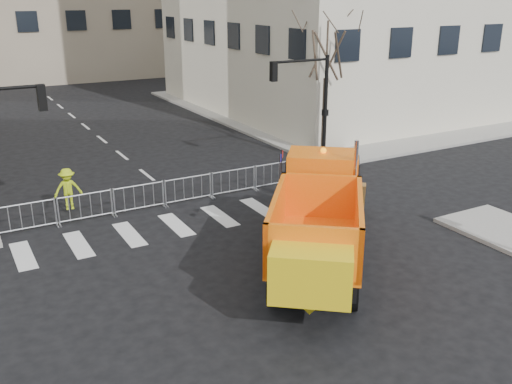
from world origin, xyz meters
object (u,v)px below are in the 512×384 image
worker (68,189)px  cop_a (319,200)px  cop_b (294,180)px  cop_c (305,188)px  newspaper_box (349,162)px  plow_truck (319,217)px

worker → cop_a: bearing=-29.6°
cop_b → cop_c: (-0.35, -1.35, 0.09)m
newspaper_box → cop_b: bearing=-138.7°
cop_b → cop_c: cop_c is taller
cop_b → worker: (-8.49, 3.08, 0.09)m
plow_truck → cop_c: plow_truck is taller
cop_a → cop_b: size_ratio=0.94×
cop_c → worker: (-8.14, 4.43, 0.00)m
worker → newspaper_box: bearing=-2.2°
cop_a → newspaper_box: size_ratio=1.52×
plow_truck → worker: size_ratio=5.63×
cop_a → newspaper_box: (4.50, 3.96, -0.14)m
cop_c → newspaper_box: cop_c is taller
plow_truck → newspaper_box: plow_truck is taller
plow_truck → newspaper_box: (6.78, 7.09, -1.00)m
cop_b → cop_c: size_ratio=0.91×
cop_a → worker: size_ratio=1.01×
cop_c → worker: cop_c is taller
plow_truck → cop_a: plow_truck is taller
cop_c → plow_truck: bearing=-8.2°
plow_truck → cop_c: size_ratio=4.79×
cop_a → cop_c: cop_c is taller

